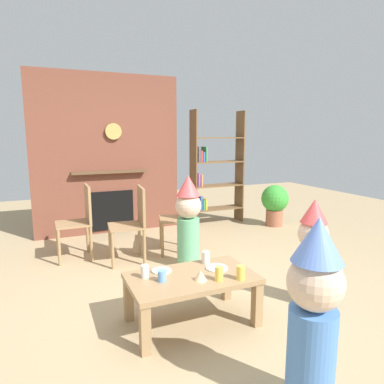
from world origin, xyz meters
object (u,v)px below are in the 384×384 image
at_px(paper_cup_near_right, 219,273).
at_px(child_in_pink, 312,249).
at_px(paper_cup_far_left, 162,276).
at_px(paper_plate_front, 217,268).
at_px(paper_plate_rear, 162,271).
at_px(dining_chair_middle, 134,220).
at_px(coffee_table, 192,283).
at_px(birthday_cake_slice, 200,275).
at_px(dining_chair_left, 81,217).
at_px(dining_chair_right, 183,213).
at_px(potted_plant_tall, 275,202).
at_px(bookshelf, 213,172).
at_px(child_by_the_chairs, 188,219).
at_px(child_with_cone_hat, 314,311).
at_px(paper_cup_center, 241,273).
at_px(paper_cup_near_left, 145,271).
at_px(paper_cup_far_right, 206,257).

xyz_separation_m(paper_cup_near_right, child_in_pink, (0.96, 0.05, 0.05)).
bearing_deg(paper_cup_far_left, paper_plate_front, 6.32).
distance_m(paper_plate_rear, dining_chair_middle, 1.36).
bearing_deg(coffee_table, birthday_cake_slice, -76.38).
distance_m(paper_cup_near_right, dining_chair_left, 2.22).
height_order(paper_plate_front, dining_chair_right, dining_chair_right).
xyz_separation_m(birthday_cake_slice, child_in_pink, (1.09, -0.00, 0.06)).
bearing_deg(coffee_table, potted_plant_tall, 41.91).
xyz_separation_m(bookshelf, child_by_the_chairs, (-1.15, -1.64, -0.32)).
bearing_deg(child_by_the_chairs, child_with_cone_hat, 16.53).
xyz_separation_m(coffee_table, child_by_the_chairs, (0.44, 1.12, 0.23)).
relative_size(birthday_cake_slice, dining_chair_left, 0.11).
bearing_deg(dining_chair_left, paper_plate_front, 115.52).
distance_m(paper_cup_center, potted_plant_tall, 3.24).
height_order(paper_cup_far_left, paper_plate_rear, paper_cup_far_left).
height_order(coffee_table, paper_plate_rear, paper_plate_rear).
height_order(paper_cup_near_left, paper_cup_center, paper_cup_center).
bearing_deg(paper_cup_far_right, coffee_table, -138.00).
relative_size(child_in_pink, dining_chair_left, 1.06).
relative_size(paper_plate_rear, birthday_cake_slice, 1.62).
relative_size(paper_cup_near_right, paper_cup_far_left, 1.28).
height_order(child_in_pink, potted_plant_tall, child_in_pink).
height_order(coffee_table, paper_cup_center, paper_cup_center).
bearing_deg(child_in_pink, dining_chair_right, -66.90).
relative_size(paper_cup_far_right, child_with_cone_hat, 0.10).
height_order(paper_cup_near_left, child_with_cone_hat, child_with_cone_hat).
relative_size(paper_cup_center, dining_chair_right, 0.12).
distance_m(birthday_cake_slice, child_by_the_chairs, 1.31).
bearing_deg(coffee_table, child_in_pink, -5.75).
xyz_separation_m(paper_cup_far_left, dining_chair_middle, (0.17, 1.54, 0.07)).
bearing_deg(paper_cup_center, potted_plant_tall, 48.51).
bearing_deg(paper_cup_near_right, bookshelf, 63.86).
bearing_deg(paper_plate_front, paper_cup_center, -75.36).
distance_m(paper_cup_far_left, paper_plate_front, 0.50).
height_order(bookshelf, paper_cup_far_right, bookshelf).
distance_m(birthday_cake_slice, dining_chair_right, 1.81).
height_order(paper_plate_front, child_with_cone_hat, child_with_cone_hat).
xyz_separation_m(child_with_cone_hat, child_by_the_chairs, (0.19, 2.18, -0.02)).
bearing_deg(child_in_pink, paper_plate_rear, -6.83).
distance_m(paper_cup_near_left, paper_plate_rear, 0.18).
height_order(coffee_table, child_in_pink, child_in_pink).
bearing_deg(bookshelf, coffee_table, -119.95).
bearing_deg(paper_cup_near_left, bookshelf, 53.80).
relative_size(dining_chair_middle, potted_plant_tall, 1.32).
distance_m(coffee_table, paper_cup_near_right, 0.26).
distance_m(paper_cup_center, dining_chair_left, 2.33).
relative_size(birthday_cake_slice, child_in_pink, 0.10).
bearing_deg(paper_cup_far_right, paper_plate_rear, -177.49).
distance_m(paper_cup_far_left, child_in_pink, 1.37).
height_order(paper_cup_far_left, potted_plant_tall, potted_plant_tall).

